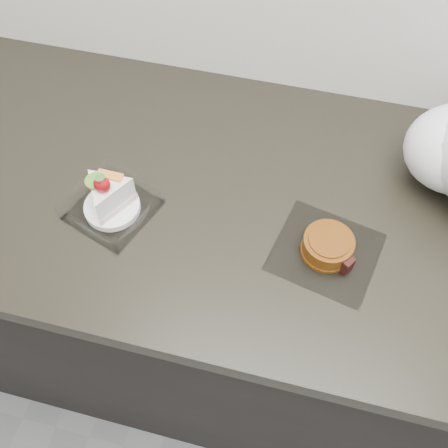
{
  "coord_description": "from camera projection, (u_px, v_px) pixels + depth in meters",
  "views": [
    {
      "loc": [
        -0.08,
        1.15,
        1.63
      ],
      "look_at": [
        -0.19,
        1.59,
        0.94
      ],
      "focal_mm": 40.0,
      "sensor_mm": 36.0,
      "label": 1
    }
  ],
  "objects": [
    {
      "name": "cake_tray",
      "position": [
        110.0,
        201.0,
        0.87
      ],
      "size": [
        0.17,
        0.17,
        0.11
      ],
      "rotation": [
        0.0,
        0.0,
        -0.34
      ],
      "color": "white",
      "rests_on": "counter"
    },
    {
      "name": "mooncake_wrap",
      "position": [
        328.0,
        248.0,
        0.83
      ],
      "size": [
        0.2,
        0.19,
        0.04
      ],
      "rotation": [
        0.0,
        0.0,
        -0.04
      ],
      "color": "white",
      "rests_on": "counter"
    },
    {
      "name": "counter",
      "position": [
        307.0,
        314.0,
        1.27
      ],
      "size": [
        2.04,
        0.64,
        0.9
      ],
      "color": "black",
      "rests_on": "ground"
    }
  ]
}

